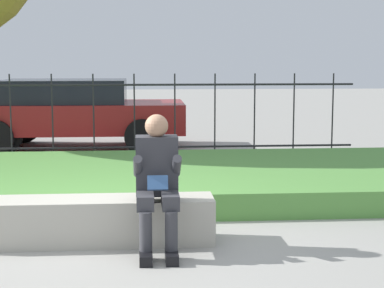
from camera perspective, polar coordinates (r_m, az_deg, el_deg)
ground_plane at (r=6.17m, az=-8.45°, el=-8.70°), size 60.00×60.00×0.00m
stone_bench at (r=6.13m, az=-9.20°, el=-7.00°), size 2.35×0.47×0.43m
person_seated_reader at (r=5.75m, az=-3.11°, el=-3.04°), size 0.42×0.73×1.23m
grass_berm at (r=8.46m, az=-7.41°, el=-3.20°), size 9.82×3.37×0.30m
iron_fence at (r=10.37m, az=-6.94°, el=2.33°), size 7.82×0.03×1.48m
car_parked_center at (r=12.55m, az=-10.61°, el=2.89°), size 4.20×1.98×1.32m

